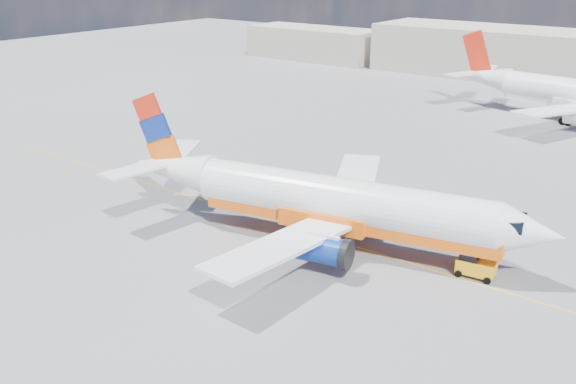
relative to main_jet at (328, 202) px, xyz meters
The scene contains 6 objects.
ground 6.38m from the main_jet, 156.43° to the right, with size 240.00×240.00×0.00m, color slate.
taxi_line 6.04m from the main_jet, behind, with size 70.00×0.15×0.01m, color gold.
terminal_annex 85.88m from the main_jet, 125.63° to the left, with size 26.00×10.00×6.00m, color beige.
main_jet is the anchor object (origin of this frame).
gse_tug 10.74m from the main_jet, ahead, with size 2.54×1.73×1.72m.
traffic_cone 7.50m from the main_jet, 102.29° to the right, with size 0.40×0.40×0.56m.
Camera 1 is at (28.11, -32.96, 19.70)m, focal length 40.00 mm.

